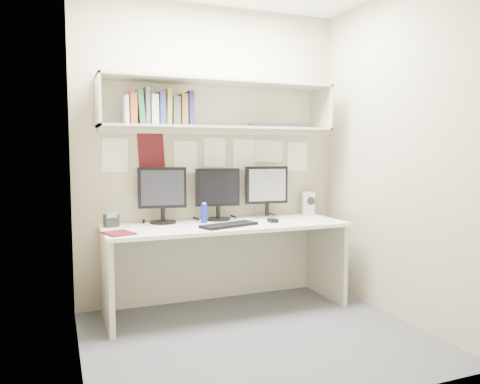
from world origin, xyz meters
name	(u,v)px	position (x,y,z in m)	size (l,w,h in m)	color
floor	(257,337)	(0.00, 0.00, 0.00)	(2.40, 2.00, 0.01)	#49494E
wall_back	(213,155)	(0.00, 1.00, 1.30)	(2.40, 0.02, 2.60)	tan
wall_front	(339,157)	(0.00, -1.00, 1.30)	(2.40, 0.02, 2.60)	tan
wall_left	(75,156)	(-1.20, 0.00, 1.30)	(0.02, 2.00, 2.60)	tan
wall_right	(397,155)	(1.20, 0.00, 1.30)	(0.02, 2.00, 2.60)	tan
desk	(226,266)	(0.00, 0.65, 0.37)	(2.00, 0.70, 0.73)	white
overhead_hutch	(217,106)	(0.00, 0.86, 1.72)	(2.00, 0.38, 0.40)	beige
pinned_papers	(213,160)	(0.00, 0.99, 1.25)	(1.92, 0.01, 0.48)	white
monitor_left	(162,193)	(-0.49, 0.87, 0.99)	(0.40, 0.22, 0.47)	black
monitor_center	(218,192)	(0.00, 0.87, 0.98)	(0.39, 0.21, 0.45)	black
monitor_right	(267,190)	(0.47, 0.87, 0.98)	(0.40, 0.22, 0.46)	#A5A5AA
keyboard	(229,225)	(-0.03, 0.50, 0.74)	(0.48, 0.17, 0.02)	black
mouse	(273,220)	(0.39, 0.57, 0.75)	(0.06, 0.10, 0.03)	black
speaker	(308,203)	(0.92, 0.90, 0.84)	(0.14, 0.14, 0.22)	#B6B5B1
blue_bottle	(204,213)	(-0.16, 0.75, 0.81)	(0.06, 0.06, 0.17)	navy
maroon_notebook	(119,233)	(-0.90, 0.47, 0.74)	(0.18, 0.22, 0.01)	#530E19
desk_phone	(111,220)	(-0.91, 0.83, 0.78)	(0.12, 0.11, 0.13)	black
book_stack	(159,109)	(-0.52, 0.82, 1.67)	(0.55, 0.18, 0.30)	silver
hutch_tray	(275,126)	(0.51, 0.78, 1.56)	(0.45, 0.17, 0.03)	black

